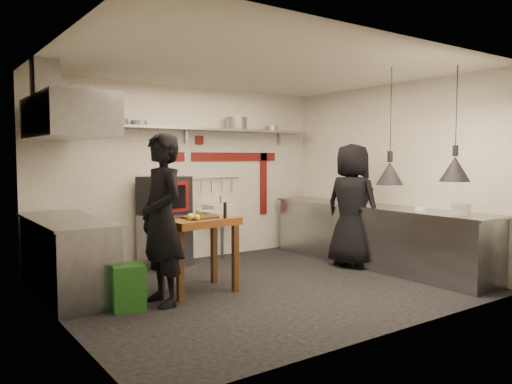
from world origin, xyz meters
TOP-DOWN VIEW (x-y plane):
  - floor at (0.00, 0.00)m, footprint 5.00×5.00m
  - ceiling at (0.00, 0.00)m, footprint 5.00×5.00m
  - wall_back at (0.00, 2.10)m, footprint 5.00×0.04m
  - wall_front at (0.00, -2.10)m, footprint 5.00×0.04m
  - wall_left at (-2.50, 0.00)m, footprint 0.04×4.20m
  - wall_right at (2.50, 0.00)m, footprint 0.04×4.20m
  - red_band_horiz at (0.95, 2.08)m, footprint 1.70×0.02m
  - red_band_vert at (1.55, 2.08)m, footprint 0.14×0.02m
  - red_tile_a at (0.25, 2.08)m, footprint 0.14×0.02m
  - red_tile_b at (-0.10, 2.08)m, footprint 0.14×0.02m
  - back_shelf at (0.00, 1.92)m, footprint 4.60×0.34m
  - shelf_bracket_left at (-1.90, 2.07)m, footprint 0.04×0.06m
  - shelf_bracket_mid at (0.00, 2.07)m, footprint 0.04×0.06m
  - shelf_bracket_right at (1.90, 2.07)m, footprint 0.04×0.06m
  - pan_far_left at (-1.18, 1.92)m, footprint 0.32×0.32m
  - pan_mid_left at (-0.86, 1.92)m, footprint 0.29×0.29m
  - stock_pot at (0.86, 1.92)m, footprint 0.36×0.36m
  - pan_right at (1.61, 1.92)m, footprint 0.28×0.28m
  - oven_stand at (-0.51, 1.80)m, footprint 0.78×0.75m
  - combi_oven at (-0.52, 1.79)m, footprint 0.78×0.75m
  - oven_door at (-0.49, 1.49)m, footprint 0.53×0.20m
  - oven_glass at (-0.49, 1.48)m, footprint 0.38×0.14m
  - hand_sink at (0.55, 1.92)m, footprint 0.46×0.34m
  - sink_tap at (0.55, 1.92)m, footprint 0.03×0.03m
  - sink_drain at (0.55, 1.88)m, footprint 0.06×0.06m
  - utensil_rail at (0.55, 2.06)m, footprint 0.90×0.02m
  - counter_right at (2.15, 0.00)m, footprint 0.70×3.80m
  - counter_right_top at (2.15, 0.00)m, footprint 0.76×3.90m
  - plate_stack at (2.12, -1.46)m, footprint 0.31×0.31m
  - small_bowl_right at (2.10, -0.87)m, footprint 0.20×0.20m
  - counter_left at (-2.15, 1.05)m, footprint 0.70×1.90m
  - counter_left_top at (-2.15, 1.05)m, footprint 0.76×2.00m
  - extractor_hood at (-2.10, 1.05)m, footprint 0.78×1.60m
  - hood_duct at (-2.35, 1.05)m, footprint 0.28×0.28m
  - green_bin at (-1.77, 0.06)m, footprint 0.41×0.41m
  - prep_table at (-0.78, 0.27)m, footprint 1.00×0.76m
  - cutting_board at (-0.78, 0.20)m, footprint 0.39×0.28m
  - pepper_mill at (-0.53, 0.04)m, footprint 0.04×0.04m
  - lemon_a at (-0.96, 0.13)m, footprint 0.11×0.11m
  - lemon_b at (-0.91, 0.06)m, footprint 0.08×0.08m
  - veg_ball at (-0.67, 0.42)m, footprint 0.12×0.12m
  - steel_tray at (-1.06, 0.38)m, footprint 0.21×0.15m
  - bowl at (-0.53, 0.41)m, footprint 0.25×0.25m
  - heat_lamp_near at (1.32, -0.96)m, footprint 0.35×0.35m
  - heat_lamp_far at (1.88, -1.51)m, footprint 0.41×0.41m
  - chef_left at (-1.37, 0.02)m, footprint 0.48×0.72m
  - chef_right at (1.83, 0.17)m, footprint 0.76×1.01m

SIDE VIEW (x-z plane):
  - floor at x=0.00m, z-range 0.00..0.00m
  - green_bin at x=-1.77m, z-range 0.00..0.50m
  - sink_drain at x=0.55m, z-range 0.01..0.67m
  - oven_stand at x=-0.51m, z-range 0.00..0.80m
  - counter_right at x=2.15m, z-range 0.00..0.90m
  - counter_left at x=-2.15m, z-range 0.00..0.90m
  - prep_table at x=-0.78m, z-range 0.00..0.92m
  - hand_sink at x=0.55m, z-range 0.67..0.89m
  - counter_right_top at x=2.15m, z-range 0.90..0.93m
  - counter_left_top at x=-2.15m, z-range 0.90..0.93m
  - cutting_board at x=-0.78m, z-range 0.92..0.94m
  - steel_tray at x=-1.06m, z-range 0.92..0.95m
  - chef_right at x=1.83m, z-range 0.00..1.88m
  - bowl at x=-0.53m, z-range 0.92..0.98m
  - small_bowl_right at x=2.10m, z-range 0.93..0.98m
  - lemon_b at x=-0.91m, z-range 0.92..1.00m
  - sink_tap at x=0.55m, z-range 0.89..1.03m
  - lemon_a at x=-0.96m, z-range 0.92..1.00m
  - veg_ball at x=-0.67m, z-range 0.92..1.02m
  - chef_left at x=-1.37m, z-range 0.00..1.94m
  - plate_stack at x=2.12m, z-range 0.93..1.08m
  - pepper_mill at x=-0.53m, z-range 0.92..1.12m
  - combi_oven at x=-0.52m, z-range 0.80..1.38m
  - oven_door at x=-0.49m, z-range 0.86..1.32m
  - oven_glass at x=-0.49m, z-range 0.92..1.26m
  - red_band_vert at x=1.55m, z-range 0.65..1.75m
  - utensil_rail at x=0.55m, z-range 1.31..1.33m
  - wall_back at x=0.00m, z-range 0.00..2.80m
  - wall_front at x=0.00m, z-range 0.00..2.80m
  - wall_left at x=-2.50m, z-range 0.00..2.80m
  - wall_right at x=2.50m, z-range 0.00..2.80m
  - red_band_horiz at x=0.95m, z-range 1.61..1.75m
  - red_tile_b at x=-0.10m, z-range 1.61..1.75m
  - red_tile_a at x=0.25m, z-range 1.88..2.02m
  - shelf_bracket_left at x=-1.90m, z-range 1.90..2.14m
  - shelf_bracket_mid at x=0.00m, z-range 1.90..2.14m
  - shelf_bracket_right at x=1.90m, z-range 1.90..2.14m
  - heat_lamp_near at x=1.32m, z-range 1.32..2.80m
  - heat_lamp_far at x=1.88m, z-range 1.37..2.80m
  - back_shelf at x=0.00m, z-range 2.10..2.14m
  - extractor_hood at x=-2.10m, z-range 1.90..2.40m
  - pan_mid_left at x=-0.86m, z-range 2.14..2.21m
  - pan_right at x=1.61m, z-range 2.14..2.22m
  - pan_far_left at x=-1.18m, z-range 2.14..2.23m
  - stock_pot at x=0.86m, z-range 2.14..2.34m
  - hood_duct at x=-2.35m, z-range 2.30..2.80m
  - ceiling at x=0.00m, z-range 2.80..2.80m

